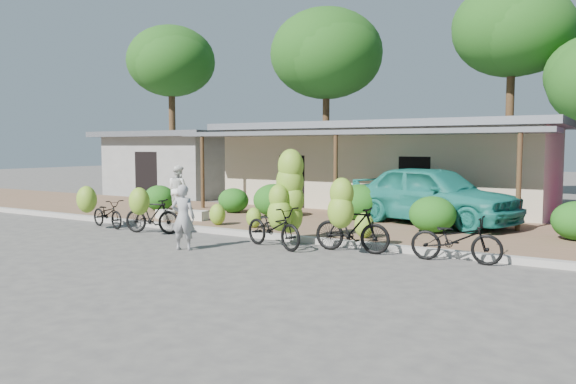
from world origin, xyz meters
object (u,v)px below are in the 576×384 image
(bike_left, at_px, (150,212))
(vendor, at_px, (183,217))
(bike_center, at_px, (282,209))
(bystander, at_px, (178,190))
(teal_van, at_px, (433,194))
(tree_center_right, at_px, (508,28))
(bike_far_right, at_px, (456,239))
(bike_far_left, at_px, (102,210))
(bike_right, at_px, (349,222))
(tree_far_center, at_px, (324,52))
(sack_near, at_px, (194,215))
(tree_back_left, at_px, (170,60))
(sack_far, at_px, (165,215))

(bike_left, height_order, vendor, vendor)
(bike_center, bearing_deg, bike_left, 111.33)
(bystander, bearing_deg, teal_van, -154.62)
(tree_center_right, distance_m, bike_far_right, 16.85)
(tree_center_right, distance_m, bike_far_left, 19.16)
(bike_right, bearing_deg, bystander, 67.02)
(bike_right, bearing_deg, tree_center_right, -4.22)
(tree_far_center, height_order, teal_van, tree_far_center)
(sack_near, bearing_deg, bike_center, -24.11)
(bike_right, bearing_deg, sack_near, 70.33)
(bike_far_left, distance_m, bystander, 3.20)
(tree_back_left, xyz_separation_m, vendor, (12.94, -13.52, -6.41))
(tree_far_center, relative_size, vendor, 6.16)
(tree_center_right, relative_size, vendor, 6.22)
(sack_far, relative_size, vendor, 0.48)
(tree_back_left, xyz_separation_m, tree_far_center, (8.00, 3.00, 0.16))
(tree_center_right, bearing_deg, bike_center, -98.54)
(sack_far, bearing_deg, sack_near, 17.59)
(bike_center, xyz_separation_m, sack_near, (-4.53, 2.03, -0.66))
(bike_far_right, distance_m, vendor, 6.18)
(tree_far_center, xyz_separation_m, tree_center_right, (9.00, 0.50, 0.35))
(bike_center, xyz_separation_m, bike_far_right, (4.13, 0.31, -0.43))
(tree_back_left, relative_size, bike_right, 4.87)
(tree_far_center, relative_size, bike_left, 5.43)
(bike_left, bearing_deg, tree_far_center, -5.06)
(sack_near, distance_m, bystander, 1.96)
(tree_center_right, height_order, bystander, tree_center_right)
(vendor, bearing_deg, tree_far_center, -95.08)
(bike_right, xyz_separation_m, teal_van, (0.41, 4.98, 0.28))
(tree_back_left, height_order, tree_center_right, tree_center_right)
(bike_far_left, distance_m, vendor, 4.70)
(tree_far_center, xyz_separation_m, bike_far_right, (10.81, -14.62, -6.85))
(tree_back_left, bearing_deg, teal_van, -22.28)
(tree_back_left, xyz_separation_m, bike_far_right, (18.81, -11.62, -6.69))
(bike_far_left, bearing_deg, teal_van, -46.13)
(bike_far_left, relative_size, bike_center, 0.72)
(vendor, relative_size, teal_van, 0.30)
(teal_van, bearing_deg, bike_center, 171.99)
(tree_back_left, xyz_separation_m, teal_van, (16.87, -6.91, -6.18))
(tree_center_right, relative_size, sack_near, 11.39)
(bike_far_left, xyz_separation_m, bystander, (0.13, 3.17, 0.41))
(tree_back_left, height_order, vendor, tree_back_left)
(bike_far_left, relative_size, teal_van, 0.33)
(sack_near, bearing_deg, bike_left, -81.04)
(tree_center_right, relative_size, sack_far, 12.91)
(bike_right, distance_m, sack_far, 7.48)
(vendor, bearing_deg, bystander, -68.44)
(tree_far_center, height_order, vendor, tree_far_center)
(tree_far_center, bearing_deg, teal_van, -48.17)
(sack_far, relative_size, bystander, 0.45)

